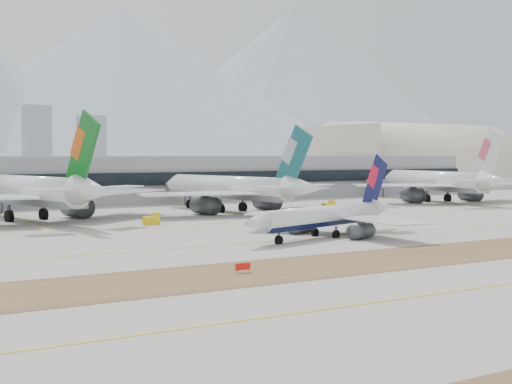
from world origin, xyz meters
TOP-DOWN VIEW (x-y plane):
  - ground at (0.00, 0.00)m, footprint 3000.00×3000.00m
  - taxiing_airliner at (2.88, -4.22)m, footprint 45.43×38.60m
  - widebody_eva at (-37.79, 57.51)m, footprint 68.45×68.17m
  - widebody_cathay at (15.71, 55.07)m, footprint 63.40×62.93m
  - widebody_china_air at (93.48, 56.91)m, footprint 66.26×65.49m
  - terminal at (0.00, 114.84)m, footprint 280.00×43.10m
  - hangar at (154.56, 135.00)m, footprint 91.00×60.00m
  - hold_sign_left at (-31.43, -32.00)m, footprint 2.20×0.15m
  - gse_c at (43.09, 49.51)m, footprint 3.55×2.00m
  - gse_b at (-16.45, 34.85)m, footprint 3.55×2.00m

SIDE VIEW (x-z plane):
  - ground at x=0.00m, z-range 0.00..0.00m
  - hangar at x=154.56m, z-range -29.86..30.14m
  - hold_sign_left at x=-31.43m, z-range 0.20..1.55m
  - gse_c at x=43.09m, z-range -0.25..2.35m
  - gse_b at x=-16.45m, z-range -0.25..2.35m
  - taxiing_airliner at x=2.88m, z-range -4.06..11.63m
  - widebody_cathay at x=15.71m, z-range -5.39..17.64m
  - widebody_china_air at x=93.48m, z-range -5.60..18.30m
  - widebody_eva at x=-37.79m, z-range -5.87..19.19m
  - terminal at x=0.00m, z-range 0.00..15.00m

